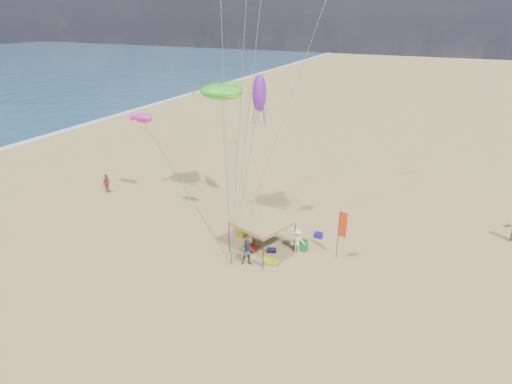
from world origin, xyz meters
TOP-DOWN VIEW (x-y plane):
  - ground at (0.00, 0.00)m, footprint 280.00×280.00m
  - canopy_tent at (0.53, 2.78)m, footprint 5.70×5.70m
  - feather_flag at (5.25, 4.04)m, footprint 0.51×0.07m
  - cooler_red at (-0.12, 2.59)m, footprint 0.54×0.38m
  - cooler_blue at (3.28, 6.06)m, footprint 0.54×0.38m
  - bag_navy at (1.16, 2.91)m, footprint 0.69×0.54m
  - bag_orange at (-1.47, 6.01)m, footprint 0.54×0.69m
  - chair_green at (2.88, 4.07)m, footprint 0.50×0.50m
  - chair_yellow at (-1.57, 3.96)m, footprint 0.50×0.50m
  - crate_grey at (1.15, 1.28)m, footprint 0.34×0.30m
  - beach_cart at (1.63, 1.68)m, footprint 0.90×0.50m
  - person_near_a at (-0.13, 3.24)m, footprint 0.77×0.59m
  - person_near_b at (0.39, 1.01)m, footprint 1.06×0.99m
  - person_near_c at (2.57, 3.77)m, footprint 1.08×0.66m
  - person_far_a at (-15.49, 5.97)m, footprint 0.55×1.01m
  - turtle_kite at (-4.46, 6.83)m, footprint 3.85×3.51m
  - fish_kite at (-10.07, 5.09)m, footprint 1.61×0.88m
  - squid_kite at (-1.51, 6.70)m, footprint 1.19×1.19m

SIDE VIEW (x-z plane):
  - ground at x=0.00m, z-range 0.00..0.00m
  - crate_grey at x=1.15m, z-range 0.00..0.28m
  - bag_navy at x=1.16m, z-range 0.00..0.36m
  - bag_orange at x=-1.47m, z-range 0.00..0.36m
  - cooler_red at x=-0.12m, z-range 0.00..0.38m
  - cooler_blue at x=3.28m, z-range 0.00..0.38m
  - beach_cart at x=1.63m, z-range 0.08..0.32m
  - chair_green at x=2.88m, z-range 0.00..0.70m
  - chair_yellow at x=-1.57m, z-range 0.00..0.70m
  - person_near_c at x=2.57m, z-range 0.00..1.62m
  - person_far_a at x=-15.49m, z-range 0.00..1.64m
  - person_near_b at x=0.39m, z-range 0.00..1.74m
  - person_near_a at x=-0.13m, z-range 0.00..1.88m
  - feather_flag at x=5.25m, z-range 0.54..3.85m
  - canopy_tent at x=0.53m, z-range 1.23..4.94m
  - fish_kite at x=-10.07m, z-range 6.84..7.53m
  - turtle_kite at x=-4.46m, z-range 8.69..9.73m
  - squid_kite at x=-1.51m, z-range 8.12..10.55m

